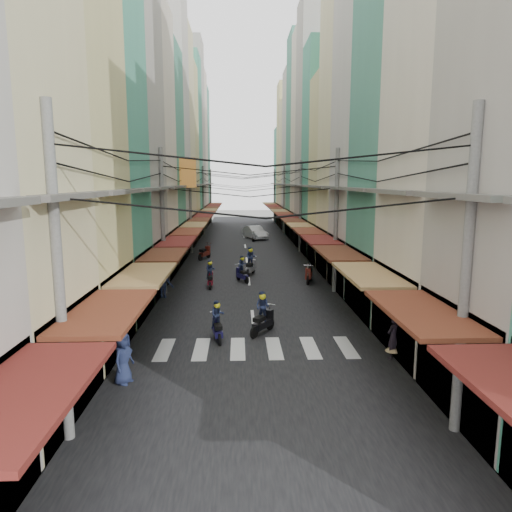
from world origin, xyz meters
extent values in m
plane|color=slate|center=(0.00, 0.00, 0.00)|extent=(160.00, 160.00, 0.00)
cube|color=black|center=(0.00, 20.00, 0.01)|extent=(10.00, 80.00, 0.02)
cube|color=gray|center=(-6.50, 20.00, 0.03)|extent=(3.00, 80.00, 0.06)
cube|color=gray|center=(6.50, 20.00, 0.03)|extent=(3.00, 80.00, 0.06)
cube|color=silver|center=(-3.50, -6.00, 0.03)|extent=(0.55, 2.40, 0.01)
cube|color=silver|center=(-2.10, -6.00, 0.03)|extent=(0.55, 2.40, 0.01)
cube|color=silver|center=(-0.70, -6.00, 0.03)|extent=(0.55, 2.40, 0.01)
cube|color=silver|center=(0.70, -6.00, 0.03)|extent=(0.55, 2.40, 0.01)
cube|color=silver|center=(2.10, -6.00, 0.03)|extent=(0.55, 2.40, 0.01)
cube|color=silver|center=(3.50, -6.00, 0.03)|extent=(0.55, 2.40, 0.01)
cube|color=maroon|center=(-4.10, -15.67, 3.00)|extent=(1.80, 4.29, 0.12)
cube|color=black|center=(-5.60, -10.98, 1.60)|extent=(1.20, 4.53, 3.20)
cube|color=maroon|center=(-4.10, -10.98, 3.00)|extent=(1.80, 4.34, 0.12)
cube|color=#595651|center=(-4.75, -10.98, 6.00)|extent=(0.50, 4.24, 0.15)
cube|color=#C8BD7D|center=(-8.00, -6.27, 7.90)|extent=(6.00, 4.70, 15.81)
cube|color=black|center=(-5.60, -6.27, 1.60)|extent=(1.20, 4.52, 3.20)
cube|color=#997445|center=(-4.10, -6.27, 3.00)|extent=(1.80, 4.33, 0.12)
cube|color=#595651|center=(-4.75, -6.27, 6.00)|extent=(0.50, 4.23, 0.15)
cube|color=#45987C|center=(-8.00, -1.76, 9.62)|extent=(6.00, 4.30, 19.25)
cube|color=black|center=(-5.60, -1.76, 1.60)|extent=(1.20, 4.13, 3.20)
cube|color=#572A19|center=(-4.10, -1.76, 3.00)|extent=(1.80, 3.96, 0.12)
cube|color=#595651|center=(-4.75, -1.76, 6.00)|extent=(0.50, 3.87, 0.15)
cube|color=#9E9890|center=(-8.00, 2.96, 10.47)|extent=(6.00, 5.14, 20.93)
cube|color=black|center=(-5.60, 2.96, 1.60)|extent=(1.20, 4.94, 3.20)
cube|color=maroon|center=(-4.10, 2.96, 3.00)|extent=(1.80, 4.73, 0.12)
cube|color=#595651|center=(-4.75, 2.96, 6.00)|extent=(0.50, 4.63, 0.15)
cube|color=beige|center=(-8.00, 8.00, 8.72)|extent=(6.00, 4.95, 17.43)
cube|color=black|center=(-5.60, 8.00, 1.60)|extent=(1.20, 4.75, 3.20)
cube|color=maroon|center=(-4.10, 8.00, 3.00)|extent=(1.80, 4.56, 0.12)
cube|color=#595651|center=(-4.75, 8.00, 6.00)|extent=(0.50, 4.46, 0.15)
cube|color=#468872|center=(-8.00, 12.98, 8.16)|extent=(6.00, 4.99, 16.32)
cube|color=black|center=(-5.60, 12.98, 1.60)|extent=(1.20, 4.80, 3.20)
cube|color=#997445|center=(-4.10, 12.98, 3.00)|extent=(1.80, 4.60, 0.12)
cube|color=#595651|center=(-4.75, 12.98, 6.00)|extent=(0.50, 4.50, 0.15)
cube|color=#BAB3AA|center=(-8.00, 17.80, 11.44)|extent=(6.00, 4.65, 22.87)
cube|color=black|center=(-5.60, 17.80, 1.60)|extent=(1.20, 4.46, 3.20)
cube|color=#572A19|center=(-4.10, 17.80, 3.00)|extent=(1.80, 4.27, 0.12)
cube|color=#595651|center=(-4.75, 17.80, 6.00)|extent=(0.50, 4.18, 0.15)
cube|color=beige|center=(-8.00, 22.57, 10.29)|extent=(6.00, 4.89, 20.58)
cube|color=black|center=(-5.60, 22.57, 1.60)|extent=(1.20, 4.70, 3.20)
cube|color=maroon|center=(-4.10, 22.57, 3.00)|extent=(1.80, 4.50, 0.12)
cube|color=#595651|center=(-4.75, 22.57, 6.00)|extent=(0.50, 4.40, 0.15)
cube|color=#C8BD7D|center=(-8.00, 27.27, 9.22)|extent=(6.00, 4.52, 18.44)
cube|color=black|center=(-5.60, 27.27, 1.60)|extent=(1.20, 4.34, 3.20)
cube|color=maroon|center=(-4.10, 27.27, 3.00)|extent=(1.80, 4.16, 0.12)
cube|color=#595651|center=(-4.75, 27.27, 6.00)|extent=(0.50, 4.07, 0.15)
cube|color=#45987C|center=(-8.00, 32.13, 10.31)|extent=(6.00, 5.20, 20.63)
cube|color=black|center=(-5.60, 32.13, 1.60)|extent=(1.20, 4.99, 3.20)
cube|color=#997445|center=(-4.10, 32.13, 3.00)|extent=(1.80, 4.78, 0.12)
cube|color=#595651|center=(-4.75, 32.13, 6.00)|extent=(0.50, 4.68, 0.15)
cube|color=#9E9890|center=(-8.00, 37.20, 11.85)|extent=(6.00, 4.94, 23.70)
cube|color=black|center=(-5.60, 37.20, 1.60)|extent=(1.20, 4.74, 3.20)
cube|color=#572A19|center=(-4.10, 37.20, 3.00)|extent=(1.80, 4.55, 0.12)
cube|color=#595651|center=(-4.75, 37.20, 6.00)|extent=(0.50, 4.45, 0.15)
cube|color=beige|center=(-8.00, 42.14, 10.56)|extent=(6.00, 4.96, 21.12)
cube|color=black|center=(-5.60, 42.14, 1.60)|extent=(1.20, 4.76, 3.20)
cube|color=maroon|center=(-4.10, 42.14, 3.00)|extent=(1.80, 4.56, 0.12)
cube|color=#595651|center=(-4.75, 42.14, 6.00)|extent=(0.50, 4.46, 0.15)
cube|color=#468872|center=(-8.00, 47.14, 9.95)|extent=(6.00, 5.04, 19.90)
cube|color=black|center=(-5.60, 47.14, 1.60)|extent=(1.20, 4.84, 3.20)
cube|color=maroon|center=(-4.10, 47.14, 3.00)|extent=(1.80, 4.64, 0.12)
cube|color=#595651|center=(-4.75, 47.14, 6.00)|extent=(0.50, 4.54, 0.15)
cube|color=#583614|center=(-4.40, 12.00, 7.00)|extent=(1.20, 0.40, 2.20)
cube|color=black|center=(5.60, -11.40, 1.60)|extent=(1.20, 4.54, 3.20)
cube|color=maroon|center=(4.10, -11.40, 3.00)|extent=(1.80, 4.35, 0.12)
cube|color=#595651|center=(4.75, -11.40, 6.00)|extent=(0.50, 4.25, 0.15)
cube|color=beige|center=(8.00, -6.55, 11.19)|extent=(6.00, 4.97, 22.38)
cube|color=black|center=(5.60, -6.55, 1.60)|extent=(1.20, 4.78, 3.20)
cube|color=#997445|center=(4.10, -6.55, 3.00)|extent=(1.80, 4.58, 0.12)
cube|color=#595651|center=(4.75, -6.55, 6.00)|extent=(0.50, 4.48, 0.15)
cube|color=#468872|center=(8.00, -1.55, 7.54)|extent=(6.00, 5.03, 15.08)
cube|color=black|center=(5.60, -1.55, 1.60)|extent=(1.20, 4.83, 3.20)
cube|color=#572A19|center=(4.10, -1.55, 3.00)|extent=(1.80, 4.63, 0.12)
cube|color=#595651|center=(4.75, -1.55, 6.00)|extent=(0.50, 4.53, 0.15)
cube|color=#BAB3AA|center=(8.00, 3.36, 10.83)|extent=(6.00, 4.79, 21.66)
cube|color=black|center=(5.60, 3.36, 1.60)|extent=(1.20, 4.60, 3.20)
cube|color=maroon|center=(4.10, 3.36, 3.00)|extent=(1.80, 4.41, 0.12)
cube|color=#595651|center=(4.75, 3.36, 6.00)|extent=(0.50, 4.31, 0.15)
cube|color=beige|center=(8.00, 8.02, 10.37)|extent=(6.00, 4.52, 20.74)
cube|color=black|center=(5.60, 8.02, 1.60)|extent=(1.20, 4.34, 3.20)
cube|color=maroon|center=(4.10, 8.02, 3.00)|extent=(1.80, 4.16, 0.12)
cube|color=#595651|center=(4.75, 8.02, 6.00)|extent=(0.50, 4.07, 0.15)
cube|color=#C8BD7D|center=(8.00, 12.34, 7.06)|extent=(6.00, 4.12, 14.13)
cube|color=black|center=(5.60, 12.34, 1.60)|extent=(1.20, 3.96, 3.20)
cube|color=#997445|center=(4.10, 12.34, 3.00)|extent=(1.80, 3.79, 0.12)
cube|color=#595651|center=(4.75, 12.34, 6.00)|extent=(0.50, 3.71, 0.15)
cube|color=#45987C|center=(8.00, 16.61, 8.84)|extent=(6.00, 4.40, 17.68)
cube|color=black|center=(5.60, 16.61, 1.60)|extent=(1.20, 4.23, 3.20)
cube|color=#572A19|center=(4.10, 16.61, 3.00)|extent=(1.80, 4.05, 0.12)
cube|color=#595651|center=(4.75, 16.61, 6.00)|extent=(0.50, 3.96, 0.15)
cube|color=#9E9890|center=(8.00, 21.13, 11.30)|extent=(6.00, 4.64, 22.59)
cube|color=black|center=(5.60, 21.13, 1.60)|extent=(1.20, 4.45, 3.20)
cube|color=maroon|center=(4.10, 21.13, 3.00)|extent=(1.80, 4.26, 0.12)
cube|color=#595651|center=(4.75, 21.13, 6.00)|extent=(0.50, 4.17, 0.15)
cube|color=beige|center=(8.00, 25.45, 10.63)|extent=(6.00, 4.00, 21.25)
cube|color=black|center=(5.60, 25.45, 1.60)|extent=(1.20, 3.84, 3.20)
cube|color=maroon|center=(4.10, 25.45, 3.00)|extent=(1.80, 3.68, 0.12)
cube|color=#595651|center=(4.75, 25.45, 6.00)|extent=(0.50, 3.60, 0.15)
cube|color=#468872|center=(8.00, 29.95, 11.16)|extent=(6.00, 5.01, 22.33)
cube|color=black|center=(5.60, 29.95, 1.60)|extent=(1.20, 4.81, 3.20)
cube|color=#997445|center=(4.10, 29.95, 3.00)|extent=(1.80, 4.61, 0.12)
cube|color=#595651|center=(4.75, 29.95, 6.00)|extent=(0.50, 4.51, 0.15)
cube|color=#BAB3AA|center=(8.00, 34.96, 9.86)|extent=(6.00, 5.00, 19.71)
cube|color=black|center=(5.60, 34.96, 1.60)|extent=(1.20, 4.80, 3.20)
cube|color=#572A19|center=(4.10, 34.96, 3.00)|extent=(1.80, 4.60, 0.12)
cube|color=#595651|center=(4.75, 34.96, 6.00)|extent=(0.50, 4.50, 0.15)
cube|color=beige|center=(8.00, 39.61, 8.43)|extent=(6.00, 4.32, 16.86)
cube|color=black|center=(5.60, 39.61, 1.60)|extent=(1.20, 4.15, 3.20)
cube|color=maroon|center=(4.10, 39.61, 3.00)|extent=(1.80, 3.97, 0.12)
cube|color=#595651|center=(4.75, 39.61, 6.00)|extent=(0.50, 3.89, 0.15)
cube|color=#C8BD7D|center=(8.00, 43.94, 9.98)|extent=(6.00, 4.33, 19.96)
cube|color=black|center=(5.60, 43.94, 1.60)|extent=(1.20, 4.16, 3.20)
cube|color=maroon|center=(4.10, 43.94, 3.00)|extent=(1.80, 3.99, 0.12)
cube|color=#595651|center=(4.75, 43.94, 6.00)|extent=(0.50, 3.90, 0.15)
cube|color=#45987C|center=(8.00, 48.54, 7.17)|extent=(6.00, 4.88, 14.34)
cube|color=black|center=(5.60, 48.54, 1.60)|extent=(1.20, 4.68, 3.20)
cube|color=#997445|center=(4.10, 48.54, 3.00)|extent=(1.80, 4.49, 0.12)
cube|color=#595651|center=(4.75, 48.54, 6.00)|extent=(0.50, 4.39, 0.15)
cylinder|color=slate|center=(-4.90, -12.00, 4.10)|extent=(0.26, 0.26, 8.20)
cylinder|color=slate|center=(4.90, -12.00, 4.10)|extent=(0.26, 0.26, 8.20)
cylinder|color=slate|center=(-4.90, 3.00, 4.10)|extent=(0.26, 0.26, 8.20)
cylinder|color=slate|center=(4.90, 3.00, 4.10)|extent=(0.26, 0.26, 8.20)
cylinder|color=slate|center=(-4.90, 18.00, 4.10)|extent=(0.26, 0.26, 8.20)
cylinder|color=slate|center=(4.90, 18.00, 4.10)|extent=(0.26, 0.26, 8.20)
cylinder|color=slate|center=(-4.90, 33.00, 4.10)|extent=(0.26, 0.26, 8.20)
cylinder|color=slate|center=(4.90, 33.00, 4.10)|extent=(0.26, 0.26, 8.20)
cylinder|color=slate|center=(-4.90, 48.00, 4.10)|extent=(0.26, 0.26, 8.20)
cylinder|color=slate|center=(4.90, 48.00, 4.10)|extent=(0.26, 0.26, 8.20)
imported|color=silver|center=(1.20, 27.86, 0.00)|extent=(5.43, 3.61, 1.78)
imported|color=black|center=(5.89, -1.32, 0.00)|extent=(1.52, 0.94, 0.98)
cylinder|color=black|center=(-1.52, -4.41, 0.24)|extent=(0.09, 0.47, 0.47)
cylinder|color=black|center=(-1.52, -5.59, 0.24)|extent=(0.09, 0.47, 0.47)
cube|color=#1A1551|center=(-1.52, -5.00, 0.38)|extent=(0.31, 1.05, 0.25)
cube|color=black|center=(-1.52, -5.23, 0.65)|extent=(0.29, 0.50, 0.16)
cube|color=#1A1551|center=(-1.52, -4.50, 0.59)|extent=(0.27, 0.25, 0.50)
imported|color=#222B4F|center=(-1.52, -5.00, 0.50)|extent=(0.48, 0.34, 1.21)
sphere|color=yellow|center=(-1.52, -5.00, 1.41)|extent=(0.25, 0.25, 0.25)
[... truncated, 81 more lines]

